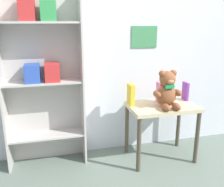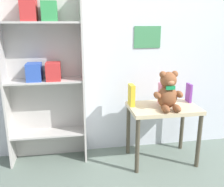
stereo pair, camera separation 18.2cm
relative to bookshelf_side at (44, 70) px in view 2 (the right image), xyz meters
The scene contains 7 objects.
wall_back 1.01m from the bookshelf_side, ahead, with size 4.80×0.07×2.50m.
bookshelf_side is the anchor object (origin of this frame).
display_table 1.21m from the bookshelf_side, 11.24° to the right, with size 0.66×0.42×0.57m.
teddy_bear 1.17m from the bookshelf_side, 14.52° to the right, with size 0.27×0.25×0.35m.
book_standing_yellow 0.86m from the bookshelf_side, 10.10° to the right, with size 0.04×0.11×0.21m, color gold.
book_standing_pink 1.14m from the bookshelf_side, ahead, with size 0.03×0.11×0.21m, color #D17093.
book_standing_purple 1.43m from the bookshelf_side, ahead, with size 0.02×0.11×0.19m, color purple.
Camera 2 is at (-0.69, -1.05, 1.35)m, focal length 40.00 mm.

